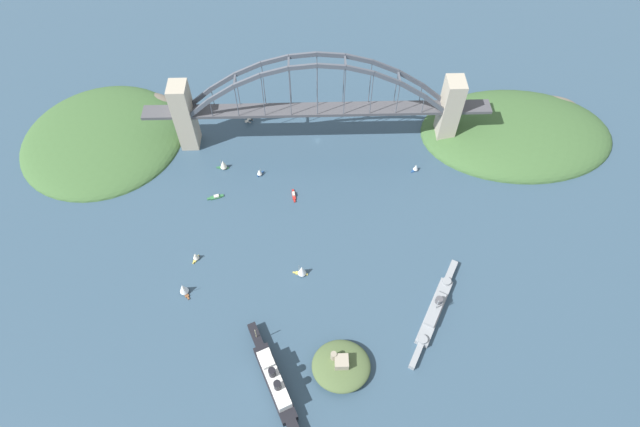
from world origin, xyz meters
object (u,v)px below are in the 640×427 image
naval_cruiser (435,310)px  small_boat_5 (183,289)px  small_boat_3 (294,195)px  seaplane_taxiing_near_bridge (249,119)px  small_boat_0 (223,164)px  ocean_liner (275,382)px  fort_island_mid_harbor (341,366)px  small_boat_6 (302,270)px  small_boat_7 (260,172)px  small_boat_1 (216,197)px  small_boat_2 (416,167)px  harbor_arch_bridge (317,110)px  small_boat_4 (196,256)px

naval_cruiser → small_boat_5: size_ratio=6.71×
naval_cruiser → small_boat_3: 132.28m
seaplane_taxiing_near_bridge → small_boat_5: small_boat_5 is taller
small_boat_0 → small_boat_5: 108.85m
naval_cruiser → ocean_liner: bearing=23.7°
fort_island_mid_harbor → small_boat_3: fort_island_mid_harbor is taller
naval_cruiser → small_boat_0: bearing=-41.1°
ocean_liner → small_boat_6: ocean_liner is taller
ocean_liner → small_boat_7: ocean_liner is taller
ocean_liner → small_boat_0: 175.71m
small_boat_6 → small_boat_0: bearing=-57.8°
small_boat_1 → small_boat_2: small_boat_2 is taller
small_boat_2 → small_boat_7: 120.54m
harbor_arch_bridge → fort_island_mid_harbor: size_ratio=7.59×
small_boat_3 → small_boat_4: bearing=38.7°
small_boat_6 → small_boat_5: bearing=8.6°
small_boat_2 → small_boat_6: size_ratio=0.65×
harbor_arch_bridge → small_boat_0: 83.67m
naval_cruiser → small_boat_4: size_ratio=9.95×
small_boat_6 → harbor_arch_bridge: bearing=-96.1°
ocean_liner → seaplane_taxiing_near_bridge: (27.91, -222.20, -3.97)m
seaplane_taxiing_near_bridge → fort_island_mid_harbor: bearing=107.3°
small_boat_0 → small_boat_3: (-54.62, 29.12, -3.52)m
harbor_arch_bridge → seaplane_taxiing_near_bridge: (56.94, -24.04, -30.12)m
harbor_arch_bridge → small_boat_5: (90.00, 135.84, -27.16)m
small_boat_6 → small_boat_7: size_ratio=1.56×
small_boat_4 → ocean_liner: bearing=122.7°
ocean_liner → small_boat_1: size_ratio=6.00×
small_boat_5 → small_boat_2: bearing=-148.4°
ocean_liner → small_boat_6: bearing=-102.0°
small_boat_7 → small_boat_3: bearing=140.7°
small_boat_0 → small_boat_1: 29.64m
fort_island_mid_harbor → small_boat_0: (83.30, -160.84, -0.25)m
fort_island_mid_harbor → small_boat_1: bearing=-56.6°
fort_island_mid_harbor → small_boat_6: size_ratio=3.31×
ocean_liner → small_boat_2: bearing=-122.5°
fort_island_mid_harbor → small_boat_6: 68.81m
seaplane_taxiing_near_bridge → small_boat_6: 154.54m
small_boat_5 → small_boat_0: bearing=-98.6°
harbor_arch_bridge → naval_cruiser: 172.28m
fort_island_mid_harbor → small_boat_2: (-65.62, -154.70, -1.40)m
small_boat_2 → small_boat_7: small_boat_2 is taller
ocean_liner → small_boat_3: size_ratio=6.15×
ocean_liner → small_boat_7: bearing=-84.3°
small_boat_5 → small_boat_4: bearing=-100.3°
small_boat_6 → small_boat_7: small_boat_6 is taller
seaplane_taxiing_near_bridge → small_boat_4: size_ratio=1.49×
ocean_liner → small_boat_3: ocean_liner is taller
small_boat_3 → small_boat_4: (66.34, 53.10, 2.61)m
small_boat_3 → small_boat_7: 33.97m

